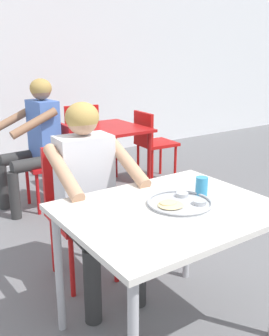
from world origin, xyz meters
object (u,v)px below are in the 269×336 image
object	(u,v)px
table_foreground	(169,222)
thali_tray	(180,202)
chair_red_far	(81,135)
patron_background	(35,133)
table_background_red	(106,136)
diner_foreground	(91,183)
chair_red_right	(152,140)
drinking_cup	(202,186)
chair_red_left	(54,159)
chair_foreground	(77,203)

from	to	relation	value
table_foreground	thali_tray	distance (m)	0.11
chair_red_far	patron_background	world-z (taller)	patron_background
thali_tray	table_background_red	size ratio (longest dim) A/B	0.41
table_foreground	patron_background	world-z (taller)	patron_background
diner_foreground	chair_red_right	size ratio (longest dim) A/B	1.45
chair_red_far	patron_background	size ratio (longest dim) A/B	0.72
drinking_cup	chair_red_right	distance (m)	2.47
diner_foreground	chair_red_far	distance (m)	2.37
chair_red_left	chair_red_right	distance (m)	1.25
thali_tray	drinking_cup	xyz separation A→B (m)	(0.18, 0.03, 0.04)
chair_foreground	table_background_red	bearing A→B (deg)	52.73
diner_foreground	chair_red_left	bearing A→B (deg)	75.90
table_background_red	chair_red_far	xyz separation A→B (m)	(-0.01, 0.60, -0.10)
table_foreground	drinking_cup	xyz separation A→B (m)	(0.25, 0.04, 0.14)
drinking_cup	table_background_red	size ratio (longest dim) A/B	0.13
diner_foreground	chair_red_far	size ratio (longest dim) A/B	1.34
chair_red_right	chair_red_far	xyz separation A→B (m)	(-0.62, 0.60, 0.03)
drinking_cup	patron_background	distance (m)	2.11
table_foreground	table_background_red	xyz separation A→B (m)	(0.89, 2.15, -0.04)
table_background_red	chair_red_right	size ratio (longest dim) A/B	0.97
thali_tray	table_background_red	xyz separation A→B (m)	(0.82, 2.15, -0.14)
diner_foreground	chair_red_right	xyz separation A→B (m)	(1.62, 1.54, -0.23)
table_background_red	table_foreground	bearing A→B (deg)	-112.56
table_foreground	thali_tray	bearing A→B (deg)	2.33
drinking_cup	chair_foreground	bearing A→B (deg)	114.12
drinking_cup	patron_background	bearing A→B (deg)	93.97
diner_foreground	chair_red_right	bearing A→B (deg)	43.51
thali_tray	table_background_red	world-z (taller)	thali_tray
diner_foreground	drinking_cup	bearing A→B (deg)	-57.22
table_background_red	chair_red_left	distance (m)	0.66
chair_red_far	patron_background	bearing A→B (deg)	-141.99
chair_red_left	chair_red_far	bearing A→B (deg)	46.60
table_foreground	diner_foreground	size ratio (longest dim) A/B	0.86
diner_foreground	patron_background	world-z (taller)	patron_background
drinking_cup	table_background_red	xyz separation A→B (m)	(0.64, 2.11, -0.18)
drinking_cup	diner_foreground	xyz separation A→B (m)	(-0.37, 0.57, -0.08)
chair_foreground	chair_red_right	distance (m)	2.08
table_foreground	diner_foreground	bearing A→B (deg)	100.89
chair_foreground	table_background_red	distance (m)	1.65
chair_red_far	table_foreground	bearing A→B (deg)	-107.74
chair_red_left	patron_background	size ratio (longest dim) A/B	0.65
diner_foreground	chair_red_far	world-z (taller)	diner_foreground
table_background_red	thali_tray	bearing A→B (deg)	-111.03
table_background_red	chair_red_left	world-z (taller)	chair_red_left
chair_foreground	chair_red_far	world-z (taller)	chair_red_far
patron_background	chair_red_left	bearing A→B (deg)	-20.31
chair_foreground	patron_background	bearing A→B (deg)	80.81
chair_red_left	diner_foreground	bearing A→B (deg)	-104.10
table_foreground	chair_red_far	size ratio (longest dim) A/B	1.16
thali_tray	patron_background	world-z (taller)	patron_background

